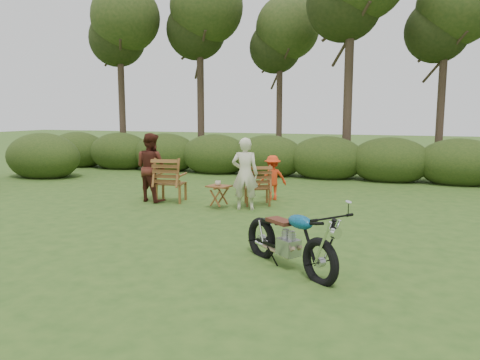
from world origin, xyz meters
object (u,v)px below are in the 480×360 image
(lawn_chair_left, at_px, (171,201))
(cup, at_px, (218,183))
(motorcycle, at_px, (288,268))
(child, at_px, (272,200))
(adult_a, at_px, (245,210))
(side_table, at_px, (219,197))
(lawn_chair_right, at_px, (257,205))
(adult_b, at_px, (152,201))

(lawn_chair_left, distance_m, cup, 1.55)
(motorcycle, bearing_deg, child, 146.86)
(adult_a, relative_size, child, 1.45)
(side_table, bearing_deg, lawn_chair_right, 44.57)
(motorcycle, distance_m, adult_a, 4.00)
(side_table, bearing_deg, cup, 160.96)
(side_table, height_order, cup, cup)
(lawn_chair_left, xyz_separation_m, child, (2.26, 1.04, 0.00))
(cup, bearing_deg, lawn_chair_right, 43.16)
(lawn_chair_left, height_order, cup, cup)
(motorcycle, height_order, lawn_chair_left, lawn_chair_left)
(cup, height_order, adult_b, adult_b)
(motorcycle, bearing_deg, adult_a, 156.41)
(cup, xyz_separation_m, child, (0.88, 1.40, -0.58))
(lawn_chair_right, relative_size, child, 0.86)
(adult_a, bearing_deg, motorcycle, 105.37)
(cup, bearing_deg, child, 58.01)
(child, bearing_deg, motorcycle, 76.85)
(lawn_chair_left, bearing_deg, side_table, 155.35)
(lawn_chair_left, bearing_deg, cup, 155.43)
(cup, height_order, adult_a, adult_a)
(motorcycle, bearing_deg, lawn_chair_left, 173.89)
(lawn_chair_right, distance_m, cup, 1.14)
(motorcycle, height_order, side_table, motorcycle)
(lawn_chair_left, bearing_deg, motorcycle, 125.46)
(lawn_chair_left, xyz_separation_m, side_table, (1.41, -0.37, 0.26))
(side_table, bearing_deg, adult_b, 172.43)
(adult_a, distance_m, adult_b, 2.49)
(lawn_chair_left, bearing_deg, child, -165.22)
(adult_a, xyz_separation_m, adult_b, (-2.48, 0.17, 0.00))
(lawn_chair_left, relative_size, adult_b, 0.64)
(lawn_chair_right, xyz_separation_m, child, (0.16, 0.73, 0.00))
(motorcycle, relative_size, adult_a, 1.15)
(motorcycle, relative_size, side_table, 3.55)
(adult_a, height_order, child, adult_a)
(motorcycle, xyz_separation_m, adult_b, (-4.35, 3.71, 0.00))
(adult_b, height_order, child, adult_b)
(adult_b, bearing_deg, side_table, -173.19)
(lawn_chair_left, height_order, adult_b, adult_b)
(motorcycle, bearing_deg, cup, 164.24)
(lawn_chair_right, bearing_deg, adult_b, -14.94)
(motorcycle, height_order, adult_b, adult_b)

